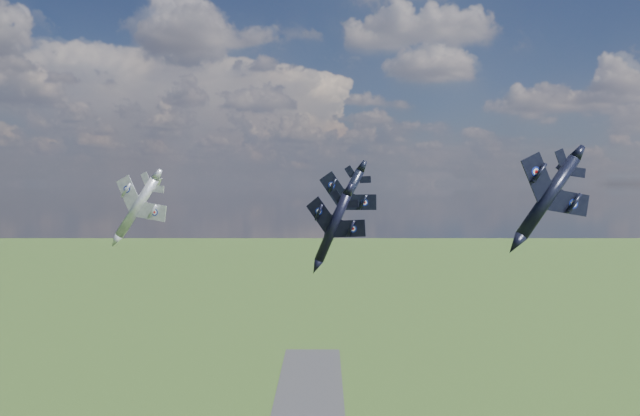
# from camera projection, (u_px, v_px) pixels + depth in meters

# --- Properties ---
(jet_lead_navy) EXTENTS (13.38, 15.13, 6.06)m
(jet_lead_navy) POSITION_uv_depth(u_px,v_px,m) (333.00, 228.00, 77.55)
(jet_lead_navy) COLOR black
(jet_right_navy) EXTENTS (13.10, 16.35, 8.63)m
(jet_right_navy) POSITION_uv_depth(u_px,v_px,m) (548.00, 197.00, 67.34)
(jet_right_navy) COLOR black
(jet_high_navy) EXTENTS (13.45, 16.67, 7.68)m
(jet_high_navy) POSITION_uv_depth(u_px,v_px,m) (345.00, 201.00, 99.68)
(jet_high_navy) COLOR black
(jet_left_silver) EXTENTS (15.09, 18.37, 9.39)m
(jet_left_silver) POSITION_uv_depth(u_px,v_px,m) (137.00, 207.00, 102.65)
(jet_left_silver) COLOR gray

